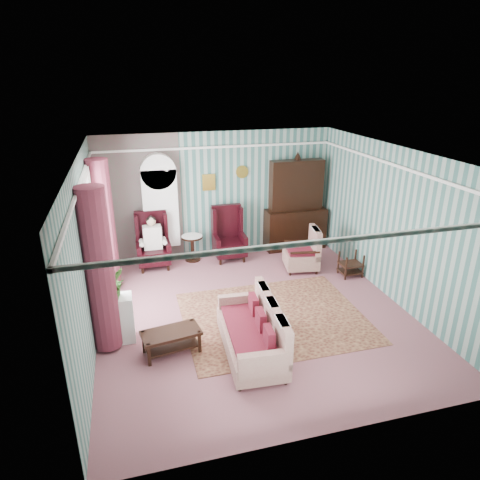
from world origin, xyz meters
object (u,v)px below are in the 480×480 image
object	(u,v)px
round_side_table	(192,248)
floral_armchair	(302,246)
nest_table	(351,264)
coffee_table	(172,342)
wingback_right	(229,234)
seated_woman	(153,243)
bookcase	(161,214)
wingback_left	(153,241)
sofa	(251,324)
plant_stand	(116,319)
dresser_hutch	(296,202)

from	to	relation	value
round_side_table	floral_armchair	xyz separation A→B (m)	(2.26, -1.12, 0.25)
nest_table	coffee_table	world-z (taller)	nest_table
wingback_right	nest_table	xyz separation A→B (m)	(2.32, -1.55, -0.35)
wingback_right	seated_woman	xyz separation A→B (m)	(-1.75, 0.00, -0.04)
bookcase	floral_armchair	distance (m)	3.26
wingback_left	seated_woman	distance (m)	0.04
wingback_right	coffee_table	xyz separation A→B (m)	(-1.74, -3.31, -0.43)
bookcase	floral_armchair	world-z (taller)	bookcase
wingback_right	floral_armchair	xyz separation A→B (m)	(1.41, -0.97, -0.08)
seated_woman	bookcase	bearing A→B (deg)	57.34
floral_armchair	sofa	bearing A→B (deg)	153.62
bookcase	nest_table	xyz separation A→B (m)	(3.82, -1.94, -0.85)
plant_stand	sofa	size ratio (longest dim) A/B	0.45
bookcase	sofa	bearing A→B (deg)	-76.78
nest_table	sofa	world-z (taller)	sofa
bookcase	seated_woman	distance (m)	0.70
nest_table	coffee_table	distance (m)	4.42
floral_armchair	round_side_table	bearing A→B (deg)	73.38
bookcase	coffee_table	distance (m)	3.82
dresser_hutch	floral_armchair	xyz separation A→B (m)	(-0.34, -1.24, -0.63)
wingback_right	plant_stand	distance (m)	3.76
wingback_left	plant_stand	bearing A→B (deg)	-106.22
seated_woman	plant_stand	bearing A→B (deg)	-106.22
round_side_table	floral_armchair	bearing A→B (deg)	-26.30
seated_woman	sofa	bearing A→B (deg)	-71.82
floral_armchair	dresser_hutch	bearing A→B (deg)	-5.79
wingback_right	nest_table	world-z (taller)	wingback_right
plant_stand	wingback_right	bearing A→B (deg)	47.16
round_side_table	dresser_hutch	bearing A→B (deg)	2.64
bookcase	plant_stand	bearing A→B (deg)	-108.49
dresser_hutch	wingback_left	xyz separation A→B (m)	(-3.50, -0.27, -0.55)
wingback_right	plant_stand	size ratio (longest dim) A/B	1.56
floral_armchair	wingback_left	bearing A→B (deg)	82.67
wingback_left	floral_armchair	size ratio (longest dim) A/B	1.14
dresser_hutch	bookcase	bearing A→B (deg)	177.89
round_side_table	nest_table	xyz separation A→B (m)	(3.17, -1.70, -0.03)
bookcase	sofa	distance (m)	4.19
wingback_right	seated_woman	world-z (taller)	wingback_right
nest_table	coffee_table	bearing A→B (deg)	-156.57
seated_woman	nest_table	xyz separation A→B (m)	(4.07, -1.55, -0.32)
round_side_table	plant_stand	distance (m)	3.36
bookcase	floral_armchair	xyz separation A→B (m)	(2.91, -1.36, -0.57)
plant_stand	floral_armchair	xyz separation A→B (m)	(3.96, 1.78, 0.15)
bookcase	floral_armchair	size ratio (longest dim) A/B	2.05
seated_woman	floral_armchair	bearing A→B (deg)	-17.01
plant_stand	floral_armchair	world-z (taller)	floral_armchair
seated_woman	nest_table	bearing A→B (deg)	-20.85
dresser_hutch	sofa	size ratio (longest dim) A/B	1.31
dresser_hutch	plant_stand	size ratio (longest dim) A/B	2.95
bookcase	dresser_hutch	size ratio (longest dim) A/B	0.95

